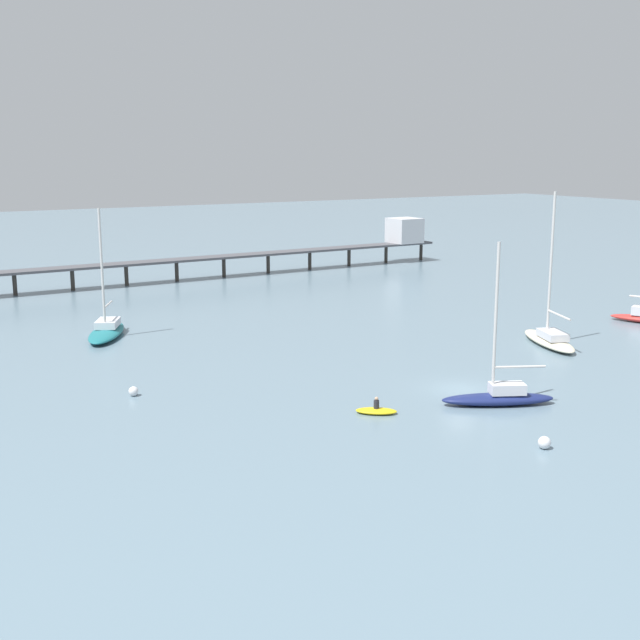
% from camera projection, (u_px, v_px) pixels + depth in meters
% --- Properties ---
extents(ground_plane, '(400.00, 400.00, 0.00)m').
position_uv_depth(ground_plane, '(461.00, 390.00, 58.69)').
color(ground_plane, slate).
extents(pier, '(83.63, 5.79, 6.68)m').
position_uv_depth(pier, '(289.00, 246.00, 115.28)').
color(pier, '#4C4C51').
rests_on(pier, ground_plane).
extents(sailboat_navy, '(7.71, 5.00, 11.05)m').
position_uv_depth(sailboat_navy, '(499.00, 395.00, 55.06)').
color(sailboat_navy, navy).
rests_on(sailboat_navy, ground_plane).
extents(sailboat_cream, '(5.50, 9.13, 13.43)m').
position_uv_depth(sailboat_cream, '(550.00, 337.00, 71.91)').
color(sailboat_cream, beige).
rests_on(sailboat_cream, ground_plane).
extents(sailboat_teal, '(6.55, 9.27, 11.84)m').
position_uv_depth(sailboat_teal, '(107.00, 329.00, 75.29)').
color(sailboat_teal, '#1E727A').
rests_on(sailboat_teal, ground_plane).
extents(dinghy_yellow, '(2.89, 2.59, 1.14)m').
position_uv_depth(dinghy_yellow, '(376.00, 410.00, 53.30)').
color(dinghy_yellow, yellow).
rests_on(dinghy_yellow, ground_plane).
extents(mooring_buoy_inner, '(0.75, 0.75, 0.75)m').
position_uv_depth(mooring_buoy_inner, '(544.00, 443.00, 46.97)').
color(mooring_buoy_inner, silver).
rests_on(mooring_buoy_inner, ground_plane).
extents(mooring_buoy_far, '(0.68, 0.68, 0.68)m').
position_uv_depth(mooring_buoy_far, '(133.00, 391.00, 57.10)').
color(mooring_buoy_far, silver).
rests_on(mooring_buoy_far, ground_plane).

